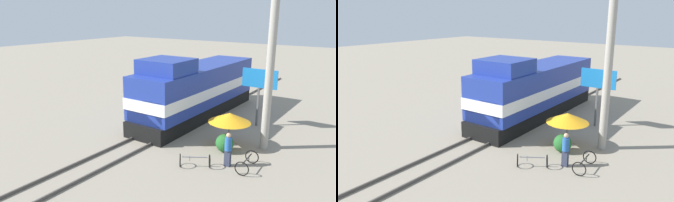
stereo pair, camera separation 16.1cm
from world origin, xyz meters
The scene contains 11 objects.
ground_plane centered at (0.00, 0.00, 0.00)m, with size 120.00×120.00×0.00m, color gray.
rail_near centered at (-0.72, 0.00, 0.07)m, with size 0.08×40.40×0.15m, color #4C4742.
rail_far centered at (0.72, 0.00, 0.07)m, with size 0.08×40.40×0.15m, color #4C4742.
locomotive centered at (0.00, 2.56, 1.97)m, with size 3.10×12.67×4.59m.
utility_pole centered at (6.09, -0.08, 5.13)m, with size 1.80×0.43×10.16m.
vendor_umbrella centered at (4.35, -0.96, 1.69)m, with size 2.37×2.37×1.96m.
billboard_sign centered at (4.35, 3.31, 2.93)m, with size 2.32×0.12×3.81m.
shrub_cluster centered at (4.52, -1.79, 0.49)m, with size 0.99×0.99×0.99m, color #236028.
person_bystander centered at (5.41, -3.27, 0.93)m, with size 0.34×0.34×1.72m.
bicycle centered at (6.32, -3.04, 0.36)m, with size 0.80×1.60×0.69m.
bicycle_spare centered at (4.15, -4.28, 0.33)m, with size 1.60×1.34×0.65m.
Camera 2 is at (11.76, -16.85, 7.33)m, focal length 35.00 mm.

